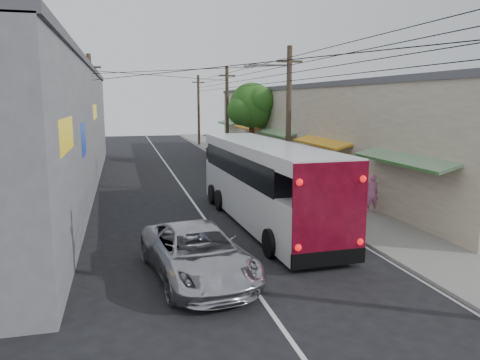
# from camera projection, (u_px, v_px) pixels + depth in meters

# --- Properties ---
(ground) EXTENTS (120.00, 120.00, 0.00)m
(ground) POSITION_uv_depth(u_px,v_px,m) (268.00, 308.00, 11.85)
(ground) COLOR black
(ground) RESTS_ON ground
(sidewalk) EXTENTS (3.00, 80.00, 0.12)m
(sidewalk) POSITION_uv_depth(u_px,v_px,m) (271.00, 175.00, 32.52)
(sidewalk) COLOR slate
(sidewalk) RESTS_ON ground
(building_right) EXTENTS (7.09, 40.00, 6.25)m
(building_right) POSITION_uv_depth(u_px,v_px,m) (320.00, 128.00, 34.99)
(building_right) COLOR beige
(building_right) RESTS_ON ground
(building_left) EXTENTS (7.20, 36.00, 7.25)m
(building_left) POSITION_uv_depth(u_px,v_px,m) (29.00, 128.00, 26.39)
(building_left) COLOR gray
(building_left) RESTS_ON ground
(utility_poles) EXTENTS (11.80, 45.28, 8.00)m
(utility_poles) POSITION_uv_depth(u_px,v_px,m) (222.00, 116.00, 31.33)
(utility_poles) COLOR #473828
(utility_poles) RESTS_ON ground
(street_tree) EXTENTS (4.40, 4.00, 6.60)m
(street_tree) POSITION_uv_depth(u_px,v_px,m) (253.00, 107.00, 37.58)
(street_tree) COLOR #3F2B19
(street_tree) RESTS_ON ground
(coach_bus) EXTENTS (3.12, 12.09, 3.46)m
(coach_bus) POSITION_uv_depth(u_px,v_px,m) (264.00, 182.00, 19.76)
(coach_bus) COLOR white
(coach_bus) RESTS_ON ground
(jeepney) EXTENTS (3.25, 5.80, 1.53)m
(jeepney) POSITION_uv_depth(u_px,v_px,m) (198.00, 253.00, 13.75)
(jeepney) COLOR #B8B7BF
(jeepney) RESTS_ON ground
(parked_suv) EXTENTS (2.80, 5.90, 1.66)m
(parked_suv) POSITION_uv_depth(u_px,v_px,m) (252.00, 177.00, 27.02)
(parked_suv) COLOR #A8A9B0
(parked_suv) RESTS_ON ground
(parked_car_mid) EXTENTS (1.79, 4.16, 1.40)m
(parked_car_mid) POSITION_uv_depth(u_px,v_px,m) (231.00, 166.00, 32.38)
(parked_car_mid) COLOR #25252A
(parked_car_mid) RESTS_ON ground
(parked_car_far) EXTENTS (1.83, 4.56, 1.47)m
(parked_car_far) POSITION_uv_depth(u_px,v_px,m) (221.00, 154.00, 39.43)
(parked_car_far) COLOR black
(parked_car_far) RESTS_ON ground
(pedestrian_near) EXTENTS (0.70, 0.52, 1.77)m
(pedestrian_near) POSITION_uv_depth(u_px,v_px,m) (372.00, 193.00, 21.40)
(pedestrian_near) COLOR pink
(pedestrian_near) RESTS_ON sidewalk
(pedestrian_far) EXTENTS (0.82, 0.67, 1.57)m
(pedestrian_far) POSITION_uv_depth(u_px,v_px,m) (283.00, 169.00, 29.76)
(pedestrian_far) COLOR #93B8D7
(pedestrian_far) RESTS_ON sidewalk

